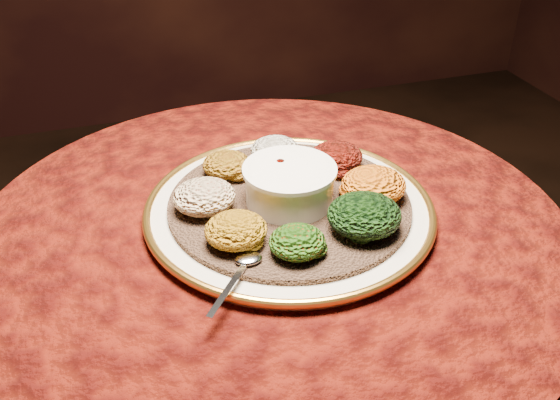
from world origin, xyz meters
name	(u,v)px	position (x,y,z in m)	size (l,w,h in m)	color
table	(272,306)	(0.00, 0.00, 0.55)	(0.96, 0.96, 0.73)	black
platter	(289,209)	(0.03, 0.01, 0.75)	(0.53, 0.53, 0.02)	silver
injera	(289,204)	(0.03, 0.01, 0.76)	(0.39, 0.39, 0.01)	brown
stew_bowl	(290,182)	(0.03, 0.01, 0.80)	(0.15, 0.15, 0.06)	white
spoon	(245,263)	(-0.08, -0.13, 0.77)	(0.10, 0.11, 0.01)	silver
portion_ayib	(275,150)	(0.05, 0.14, 0.78)	(0.09, 0.08, 0.04)	silver
portion_kitfo	(336,156)	(0.15, 0.09, 0.78)	(0.09, 0.09, 0.04)	black
portion_tikil	(374,185)	(0.16, -0.02, 0.79)	(0.10, 0.10, 0.05)	#B5730F
portion_gomen	(364,215)	(0.11, -0.10, 0.79)	(0.11, 0.11, 0.05)	black
portion_mixveg	(297,242)	(0.00, -0.12, 0.78)	(0.08, 0.08, 0.04)	#992109
portion_kik	(236,230)	(-0.07, -0.07, 0.78)	(0.09, 0.09, 0.04)	#9B670D
portion_timatim	(204,197)	(-0.10, 0.03, 0.79)	(0.10, 0.09, 0.05)	#720C06
portion_shiro	(227,164)	(-0.04, 0.12, 0.78)	(0.08, 0.08, 0.04)	#835D0F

